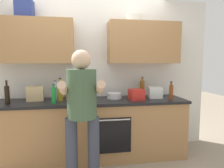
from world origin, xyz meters
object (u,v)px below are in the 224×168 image
object	(u,v)px
bottle_juice	(88,95)
mixing_bowl	(114,96)
grocery_bag_bread	(35,94)
person_standing	(82,107)
cup_ceramic	(82,95)
grocery_bag_crisps	(136,94)
bottle_soy	(7,95)
bottle_oil	(60,91)
bottle_syrup	(142,88)
bottle_soda	(54,95)
bottle_vinegar	(171,92)
potted_herb	(69,91)
grocery_bag_produce	(155,92)
bottle_water	(55,92)

from	to	relation	value
bottle_juice	mixing_bowl	world-z (taller)	bottle_juice
grocery_bag_bread	mixing_bowl	bearing A→B (deg)	-0.78
person_standing	grocery_bag_bread	distance (m)	1.03
bottle_juice	cup_ceramic	distance (m)	0.25
cup_ceramic	grocery_bag_crisps	size ratio (longest dim) A/B	0.49
grocery_bag_bread	bottle_soy	bearing A→B (deg)	-145.34
bottle_juice	grocery_bag_crisps	xyz separation A→B (m)	(0.73, -0.02, -0.01)
bottle_juice	grocery_bag_bread	xyz separation A→B (m)	(-0.77, 0.16, 0.01)
person_standing	bottle_juice	distance (m)	0.61
cup_ceramic	bottle_oil	bearing A→B (deg)	-151.74
person_standing	bottle_syrup	xyz separation A→B (m)	(1.00, 0.88, 0.09)
bottle_juice	cup_ceramic	xyz separation A→B (m)	(-0.07, 0.23, -0.04)
bottle_soda	grocery_bag_crisps	distance (m)	1.20
grocery_bag_bread	grocery_bag_crisps	distance (m)	1.51
bottle_vinegar	mixing_bowl	bearing A→B (deg)	165.44
cup_ceramic	grocery_bag_bread	bearing A→B (deg)	-174.26
potted_herb	person_standing	bearing A→B (deg)	-76.57
bottle_vinegar	grocery_bag_produce	size ratio (longest dim) A/B	1.34
grocery_bag_bread	grocery_bag_produce	world-z (taller)	grocery_bag_bread
grocery_bag_produce	mixing_bowl	bearing A→B (deg)	175.29
grocery_bag_produce	bottle_juice	bearing A→B (deg)	-175.13
bottle_juice	grocery_bag_bread	bearing A→B (deg)	168.12
mixing_bowl	bottle_oil	bearing A→B (deg)	-174.00
bottle_soy	cup_ceramic	world-z (taller)	bottle_soy
bottle_soy	potted_herb	bearing A→B (deg)	15.87
bottle_vinegar	grocery_bag_produce	world-z (taller)	bottle_vinegar
bottle_soda	grocery_bag_produce	size ratio (longest dim) A/B	1.29
bottle_soy	bottle_oil	size ratio (longest dim) A/B	0.95
bottle_oil	bottle_soda	distance (m)	0.18
bottle_oil	bottle_water	world-z (taller)	bottle_oil
bottle_juice	mixing_bowl	distance (m)	0.45
bottle_soy	potted_herb	world-z (taller)	bottle_soy
bottle_soda	mixing_bowl	size ratio (longest dim) A/B	1.15
bottle_vinegar	potted_herb	size ratio (longest dim) A/B	1.10
grocery_bag_bread	grocery_bag_crisps	bearing A→B (deg)	-6.73
mixing_bowl	grocery_bag_bread	world-z (taller)	grocery_bag_bread
grocery_bag_bread	grocery_bag_crisps	size ratio (longest dim) A/B	1.13
bottle_soda	cup_ceramic	size ratio (longest dim) A/B	2.62
bottle_water	mixing_bowl	distance (m)	0.90
bottle_oil	grocery_bag_produce	world-z (taller)	bottle_oil
bottle_syrup	grocery_bag_produce	distance (m)	0.24
bottle_water	person_standing	bearing A→B (deg)	-62.46
bottle_vinegar	bottle_syrup	bearing A→B (deg)	135.35
bottle_water	potted_herb	size ratio (longest dim) A/B	1.19
bottle_oil	grocery_bag_produce	xyz separation A→B (m)	(1.46, 0.03, -0.05)
bottle_oil	grocery_bag_crisps	bearing A→B (deg)	-3.80
bottle_soda	bottle_vinegar	xyz separation A→B (m)	(1.73, 0.03, 0.00)
bottle_oil	potted_herb	xyz separation A→B (m)	(0.12, 0.12, -0.01)
cup_ceramic	mixing_bowl	world-z (taller)	cup_ceramic
mixing_bowl	cup_ceramic	bearing A→B (deg)	170.20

